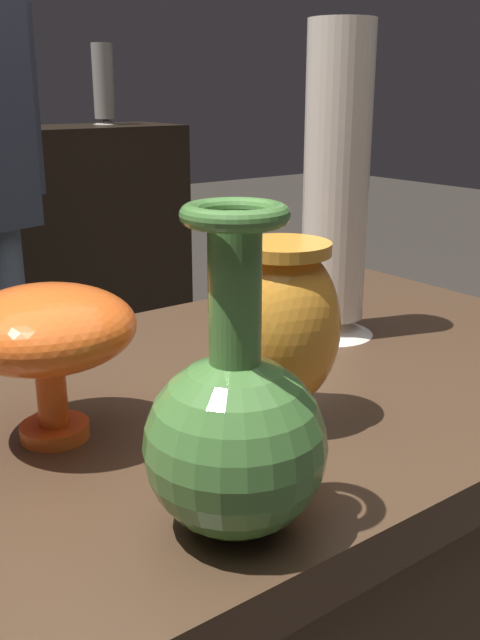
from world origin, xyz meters
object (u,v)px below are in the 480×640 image
(vase_tall_behind, at_px, (47,332))
(vase_left_accent, at_px, (235,431))
(vase_centerpiece, at_px, (282,326))
(vase_right_accent, at_px, (336,193))
(shelf_vase_far_right, at_px, (104,85))

(vase_tall_behind, distance_m, vase_left_accent, 0.24)
(vase_centerpiece, relative_size, vase_left_accent, 0.74)
(vase_left_accent, height_order, vase_right_accent, vase_right_accent)
(vase_tall_behind, distance_m, vase_right_accent, 0.47)
(vase_centerpiece, xyz_separation_m, shelf_vase_far_right, (1.02, 2.36, 0.24))
(vase_centerpiece, distance_m, shelf_vase_far_right, 2.59)
(vase_tall_behind, relative_size, vase_left_accent, 0.67)
(vase_left_accent, relative_size, shelf_vase_far_right, 0.80)
(vase_centerpiece, distance_m, vase_tall_behind, 0.23)
(vase_centerpiece, height_order, vase_tall_behind, vase_centerpiece)
(vase_left_accent, bearing_deg, vase_right_accent, 37.48)
(vase_right_accent, relative_size, shelf_vase_far_right, 1.30)
(vase_centerpiece, xyz_separation_m, vase_tall_behind, (-0.21, 0.11, 0.01))
(vase_left_accent, distance_m, shelf_vase_far_right, 2.77)
(vase_centerpiece, bearing_deg, vase_left_accent, -140.43)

